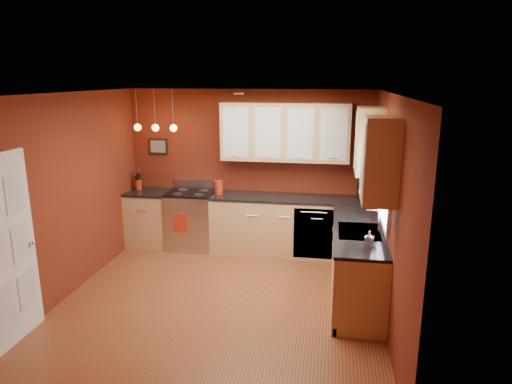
% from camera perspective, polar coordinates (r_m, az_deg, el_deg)
% --- Properties ---
extents(floor, '(4.20, 4.20, 0.00)m').
position_cam_1_polar(floor, '(6.01, -4.47, -13.45)').
color(floor, '#97522C').
rests_on(floor, ground).
extents(ceiling, '(4.00, 4.20, 0.02)m').
position_cam_1_polar(ceiling, '(5.33, -5.01, 12.16)').
color(ceiling, silver).
rests_on(ceiling, wall_back).
extents(wall_back, '(4.00, 0.02, 2.60)m').
position_cam_1_polar(wall_back, '(7.53, -0.85, 2.82)').
color(wall_back, maroon).
rests_on(wall_back, floor).
extents(wall_front, '(4.00, 0.02, 2.60)m').
position_cam_1_polar(wall_front, '(3.65, -12.85, -10.20)').
color(wall_front, maroon).
rests_on(wall_front, floor).
extents(wall_left, '(0.02, 4.20, 2.60)m').
position_cam_1_polar(wall_left, '(6.31, -22.63, -0.52)').
color(wall_left, maroon).
rests_on(wall_left, floor).
extents(wall_right, '(0.02, 4.20, 2.60)m').
position_cam_1_polar(wall_right, '(5.41, 16.29, -2.31)').
color(wall_right, maroon).
rests_on(wall_right, floor).
extents(base_cabinets_back_left, '(0.70, 0.60, 0.90)m').
position_cam_1_polar(base_cabinets_back_left, '(7.92, -13.08, -3.33)').
color(base_cabinets_back_left, tan).
rests_on(base_cabinets_back_left, floor).
extents(base_cabinets_back_right, '(2.54, 0.60, 0.90)m').
position_cam_1_polar(base_cabinets_back_right, '(7.37, 4.37, -4.32)').
color(base_cabinets_back_right, tan).
rests_on(base_cabinets_back_right, floor).
extents(base_cabinets_right, '(0.60, 2.10, 0.90)m').
position_cam_1_polar(base_cabinets_right, '(6.09, 12.42, -8.70)').
color(base_cabinets_right, tan).
rests_on(base_cabinets_right, floor).
extents(counter_back_left, '(0.70, 0.62, 0.04)m').
position_cam_1_polar(counter_back_left, '(7.79, -13.27, -0.03)').
color(counter_back_left, black).
rests_on(counter_back_left, base_cabinets_back_left).
extents(counter_back_right, '(2.54, 0.62, 0.04)m').
position_cam_1_polar(counter_back_right, '(7.23, 4.43, -0.79)').
color(counter_back_right, black).
rests_on(counter_back_right, base_cabinets_back_right).
extents(counter_right, '(0.62, 2.10, 0.04)m').
position_cam_1_polar(counter_right, '(5.93, 12.67, -4.50)').
color(counter_right, black).
rests_on(counter_right, base_cabinets_right).
extents(gas_range, '(0.76, 0.64, 1.11)m').
position_cam_1_polar(gas_range, '(7.67, -8.03, -3.43)').
color(gas_range, silver).
rests_on(gas_range, floor).
extents(dishwasher_front, '(0.60, 0.02, 0.80)m').
position_cam_1_polar(dishwasher_front, '(7.07, 7.15, -5.20)').
color(dishwasher_front, silver).
rests_on(dishwasher_front, base_cabinets_back_right).
extents(sink, '(0.50, 0.70, 0.33)m').
position_cam_1_polar(sink, '(5.79, 12.76, -5.02)').
color(sink, gray).
rests_on(sink, counter_right).
extents(window, '(0.06, 1.02, 1.22)m').
position_cam_1_polar(window, '(5.61, 15.97, 2.37)').
color(window, white).
rests_on(window, wall_right).
extents(door_left_wall, '(0.12, 0.82, 2.05)m').
position_cam_1_polar(door_left_wall, '(5.44, -28.68, -6.49)').
color(door_left_wall, white).
rests_on(door_left_wall, floor).
extents(upper_cabinets_back, '(2.00, 0.35, 0.90)m').
position_cam_1_polar(upper_cabinets_back, '(7.17, 3.64, 7.49)').
color(upper_cabinets_back, tan).
rests_on(upper_cabinets_back, wall_back).
extents(upper_cabinets_right, '(0.35, 1.95, 0.90)m').
position_cam_1_polar(upper_cabinets_right, '(5.57, 14.59, 5.13)').
color(upper_cabinets_right, tan).
rests_on(upper_cabinets_right, wall_right).
extents(wall_picture, '(0.32, 0.03, 0.26)m').
position_cam_1_polar(wall_picture, '(7.87, -12.12, 5.59)').
color(wall_picture, black).
rests_on(wall_picture, wall_back).
extents(pendant_lights, '(0.71, 0.11, 0.66)m').
position_cam_1_polar(pendant_lights, '(7.49, -12.46, 7.92)').
color(pendant_lights, gray).
rests_on(pendant_lights, ceiling).
extents(red_canister, '(0.15, 0.15, 0.22)m').
position_cam_1_polar(red_canister, '(7.39, -4.69, 0.59)').
color(red_canister, '#AC2912').
rests_on(red_canister, counter_back_right).
extents(red_vase, '(0.11, 0.11, 0.17)m').
position_cam_1_polar(red_vase, '(7.94, -14.49, 0.93)').
color(red_vase, '#AC2912').
rests_on(red_vase, counter_back_left).
extents(flowers, '(0.13, 0.13, 0.21)m').
position_cam_1_polar(flowers, '(7.90, -14.56, 2.13)').
color(flowers, '#AC2912').
rests_on(flowers, red_vase).
extents(coffee_maker, '(0.21, 0.21, 0.26)m').
position_cam_1_polar(coffee_maker, '(7.30, 13.32, 0.14)').
color(coffee_maker, black).
rests_on(coffee_maker, counter_back_right).
extents(soap_pump, '(0.11, 0.11, 0.19)m').
position_cam_1_polar(soap_pump, '(5.23, 13.96, -5.77)').
color(soap_pump, white).
rests_on(soap_pump, counter_right).
extents(dish_towel, '(0.23, 0.02, 0.31)m').
position_cam_1_polar(dish_towel, '(7.38, -9.48, -3.86)').
color(dish_towel, '#AC2912').
rests_on(dish_towel, gas_range).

